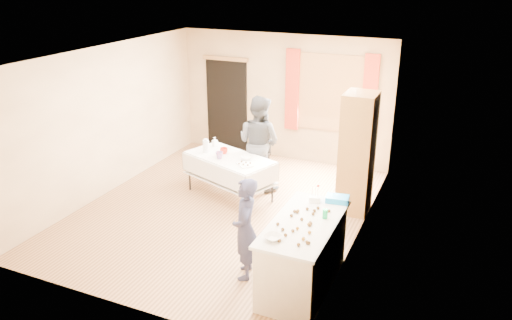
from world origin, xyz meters
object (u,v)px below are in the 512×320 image
at_px(cabinet, 357,154).
at_px(woman, 259,142).
at_px(counter, 303,254).
at_px(party_table, 230,173).
at_px(girl, 245,229).
at_px(chair, 257,160).

relative_size(cabinet, woman, 1.16).
height_order(counter, woman, woman).
distance_m(cabinet, counter, 2.43).
xyz_separation_m(cabinet, woman, (-1.83, 0.24, -0.14)).
distance_m(party_table, woman, 0.79).
height_order(girl, woman, woman).
bearing_deg(cabinet, party_table, -170.50).
bearing_deg(party_table, chair, 107.85).
relative_size(cabinet, chair, 2.05).
bearing_deg(girl, cabinet, 140.44).
xyz_separation_m(chair, girl, (1.24, -3.22, 0.40)).
bearing_deg(woman, chair, -50.63).
bearing_deg(girl, party_table, -169.15).
xyz_separation_m(girl, woman, (-0.98, 2.70, 0.17)).
height_order(counter, girl, girl).
xyz_separation_m(cabinet, chair, (-2.10, 0.76, -0.71)).
bearing_deg(counter, cabinet, 87.58).
bearing_deg(counter, party_table, 135.40).
bearing_deg(chair, party_table, -71.61).
bearing_deg(counter, chair, 122.59).
distance_m(girl, woman, 2.88).
distance_m(party_table, chair, 1.13).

